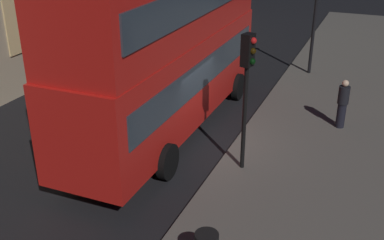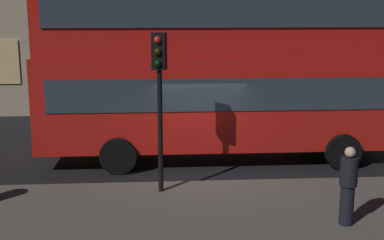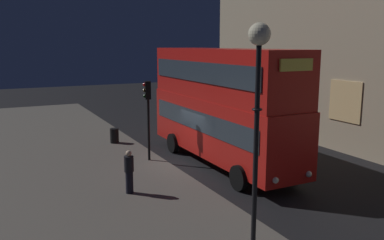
% 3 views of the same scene
% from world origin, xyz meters
% --- Properties ---
extents(ground_plane, '(80.00, 80.00, 0.00)m').
position_xyz_m(ground_plane, '(0.00, 0.00, 0.00)').
color(ground_plane, black).
extents(double_decker_bus, '(10.44, 2.75, 5.47)m').
position_xyz_m(double_decker_bus, '(0.56, 1.39, 3.04)').
color(double_decker_bus, red).
rests_on(double_decker_bus, ground).
extents(traffic_light_near_kerb, '(0.37, 0.39, 3.84)m').
position_xyz_m(traffic_light_near_kerb, '(-1.12, -1.65, 2.88)').
color(traffic_light_near_kerb, black).
rests_on(traffic_light_near_kerb, sidewalk_slab).
extents(pedestrian, '(0.36, 0.36, 1.66)m').
position_xyz_m(pedestrian, '(2.70, -3.87, 0.97)').
color(pedestrian, black).
rests_on(pedestrian, sidewalk_slab).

